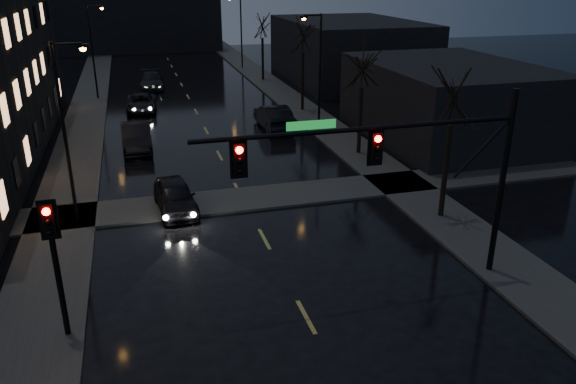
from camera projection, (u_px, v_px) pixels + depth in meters
sidewalk_left at (83, 128)px, 40.60m from camera, size 3.00×140.00×0.12m
sidewalk_right at (307, 113)px, 44.85m from camera, size 3.00×140.00×0.12m
sidewalk_cross at (244, 199)px, 27.95m from camera, size 40.00×3.00×0.12m
commercial_right_near at (447, 101)px, 37.64m from camera, size 10.00×14.00×5.00m
commercial_right_far at (349, 50)px, 57.53m from camera, size 12.00×18.00×6.00m
far_block at (139, 21)px, 79.02m from camera, size 22.00×10.00×8.00m
signal_mast at (409, 158)px, 18.63m from camera, size 11.11×0.41×7.00m
signal_pole_left at (54, 251)px, 16.48m from camera, size 0.35×0.41×4.53m
tree_near at (455, 83)px, 23.75m from camera, size 3.52×3.52×8.08m
tree_mid_a at (363, 59)px, 32.85m from camera, size 3.30×3.30×7.58m
tree_mid_b at (303, 27)px, 43.30m from camera, size 3.74×3.74×8.59m
tree_far at (262, 20)px, 56.04m from camera, size 3.43×3.43×7.88m
streetlight_l_near at (68, 119)px, 23.87m from camera, size 1.53×0.28×8.00m
streetlight_l_far at (94, 44)px, 48.05m from camera, size 1.53×0.28×8.00m
streetlight_r_mid at (317, 63)px, 38.40m from camera, size 1.53×0.28×8.00m
streetlight_r_far at (239, 26)px, 63.47m from camera, size 1.53×0.28×8.00m
oncoming_car_a at (175, 196)px, 26.50m from camera, size 2.03×4.42×1.47m
oncoming_car_b at (136, 137)px, 35.55m from camera, size 1.84×5.06×1.66m
oncoming_car_c at (141, 103)px, 45.36m from camera, size 2.59×5.08×1.37m
oncoming_car_d at (151, 81)px, 53.95m from camera, size 2.48×5.50×1.57m
lead_car at (274, 117)px, 40.33m from camera, size 1.93×5.25×1.72m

